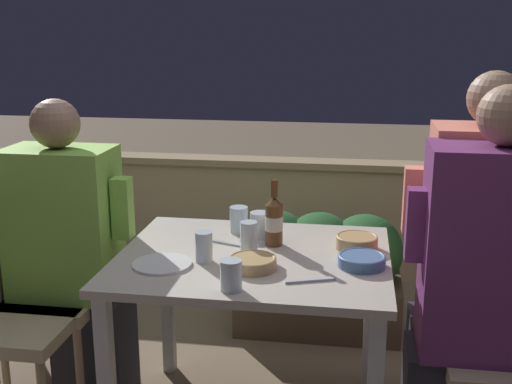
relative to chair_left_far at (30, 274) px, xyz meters
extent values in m
cube|color=tan|center=(0.94, 1.52, -0.19)|extent=(9.00, 0.14, 0.68)
cube|color=tan|center=(0.94, 1.52, 0.17)|extent=(9.00, 0.18, 0.04)
cube|color=#BCB2A3|center=(0.94, -0.11, 0.16)|extent=(0.98, 0.81, 0.03)
cube|color=silver|center=(0.51, 0.24, -0.19)|extent=(0.05, 0.05, 0.68)
cube|color=silver|center=(1.38, 0.24, -0.19)|extent=(0.05, 0.05, 0.68)
cube|color=brown|center=(1.14, 0.75, -0.39)|extent=(0.82, 0.36, 0.28)
ellipsoid|color=#235628|center=(0.91, 0.75, -0.09)|extent=(0.37, 0.47, 0.35)
ellipsoid|color=#235628|center=(1.14, 0.75, -0.09)|extent=(0.37, 0.47, 0.35)
ellipsoid|color=#235628|center=(1.36, 0.75, -0.09)|extent=(0.37, 0.47, 0.35)
cube|color=tan|center=(0.07, -0.25, -0.10)|extent=(0.42, 0.42, 0.05)
cylinder|color=#9E8966|center=(-0.11, -0.07, -0.33)|extent=(0.03, 0.03, 0.41)
cylinder|color=#9E8966|center=(0.25, -0.07, -0.33)|extent=(0.03, 0.03, 0.41)
cube|color=tan|center=(0.09, 0.00, -0.10)|extent=(0.42, 0.42, 0.05)
cube|color=tan|center=(-0.09, 0.00, 0.13)|extent=(0.06, 0.42, 0.42)
cylinder|color=#9E8966|center=(0.27, -0.18, -0.33)|extent=(0.03, 0.03, 0.41)
cylinder|color=#9E8966|center=(-0.09, 0.18, -0.33)|extent=(0.03, 0.03, 0.41)
cylinder|color=#9E8966|center=(0.27, 0.18, -0.33)|extent=(0.03, 0.03, 0.41)
cube|color=#282833|center=(0.26, 0.00, -0.30)|extent=(0.29, 0.23, 0.46)
cube|color=#8CCC4C|center=(0.16, 0.00, 0.23)|extent=(0.41, 0.26, 0.60)
cube|color=#8CCC4C|center=(0.41, 0.00, 0.30)|extent=(0.07, 0.07, 0.24)
sphere|color=#99755B|center=(0.16, 0.00, 0.62)|extent=(0.19, 0.19, 0.19)
cube|color=tan|center=(1.82, -0.23, -0.10)|extent=(0.42, 0.42, 0.05)
cube|color=#6B2D66|center=(1.75, -0.23, 0.27)|extent=(0.45, 0.26, 0.70)
cube|color=#6B2D66|center=(1.50, -0.23, 0.36)|extent=(0.07, 0.07, 0.24)
sphere|color=#99755B|center=(1.75, -0.23, 0.72)|extent=(0.19, 0.19, 0.19)
cube|color=tan|center=(1.83, 0.02, -0.10)|extent=(0.42, 0.42, 0.05)
cylinder|color=#9E8966|center=(1.65, 0.20, -0.33)|extent=(0.03, 0.03, 0.41)
cube|color=#282833|center=(1.66, 0.02, -0.30)|extent=(0.27, 0.23, 0.46)
cube|color=#E07A66|center=(1.76, 0.02, 0.29)|extent=(0.39, 0.26, 0.72)
cube|color=#E07A66|center=(1.51, 0.02, 0.37)|extent=(0.07, 0.07, 0.24)
sphere|color=#99755B|center=(1.76, 0.02, 0.74)|extent=(0.19, 0.19, 0.19)
cylinder|color=brown|center=(1.00, 0.01, 0.26)|extent=(0.07, 0.07, 0.16)
cylinder|color=beige|center=(1.00, 0.01, 0.26)|extent=(0.07, 0.07, 0.05)
cone|color=brown|center=(1.00, 0.01, 0.35)|extent=(0.07, 0.07, 0.03)
cylinder|color=brown|center=(1.00, 0.01, 0.40)|extent=(0.03, 0.03, 0.07)
cylinder|color=white|center=(0.65, -0.27, 0.18)|extent=(0.21, 0.21, 0.01)
cylinder|color=tan|center=(1.31, 0.01, 0.20)|extent=(0.16, 0.16, 0.05)
torus|color=tan|center=(1.31, 0.01, 0.22)|extent=(0.16, 0.16, 0.01)
cylinder|color=#4C709E|center=(1.33, -0.17, 0.20)|extent=(0.16, 0.16, 0.04)
torus|color=#4C709E|center=(1.33, -0.17, 0.21)|extent=(0.16, 0.16, 0.01)
cylinder|color=tan|center=(0.96, -0.25, 0.20)|extent=(0.16, 0.16, 0.04)
torus|color=tan|center=(0.96, -0.25, 0.21)|extent=(0.16, 0.16, 0.01)
cylinder|color=silver|center=(0.94, 0.08, 0.23)|extent=(0.08, 0.08, 0.10)
cylinder|color=silver|center=(0.92, -0.10, 0.24)|extent=(0.06, 0.06, 0.12)
cylinder|color=silver|center=(0.78, -0.20, 0.23)|extent=(0.06, 0.06, 0.11)
cylinder|color=silver|center=(0.84, 0.14, 0.23)|extent=(0.07, 0.07, 0.10)
cylinder|color=silver|center=(0.93, -0.44, 0.23)|extent=(0.07, 0.07, 0.10)
cube|color=silver|center=(1.17, -0.33, 0.18)|extent=(0.17, 0.08, 0.01)
cube|color=silver|center=(0.82, -0.01, 0.18)|extent=(0.17, 0.07, 0.01)
camera|label=1|loc=(1.29, -2.27, 0.99)|focal=45.00mm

